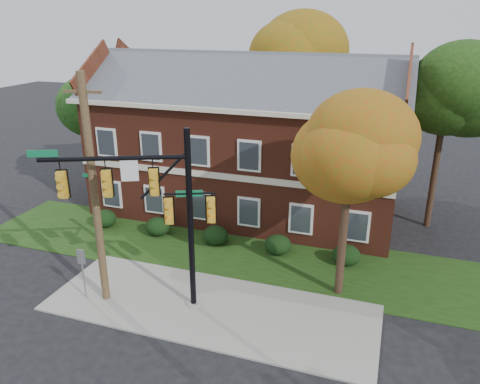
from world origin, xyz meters
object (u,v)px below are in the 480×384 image
(traffic_signal, at_px, (154,203))
(tree_far_rear, at_px, (298,58))
(hedge_far_left, at_px, (105,218))
(tree_left_rear, at_px, (96,100))
(sign_post, at_px, (82,266))
(utility_pole, at_px, (94,194))
(tree_right_rear, at_px, (455,88))
(hedge_center, at_px, (215,235))
(tree_near_right, at_px, (356,151))
(hedge_right, at_px, (278,245))
(hedge_far_right, at_px, (346,255))
(apartment_building, at_px, (246,133))
(hedge_left, at_px, (158,227))

(traffic_signal, bearing_deg, tree_far_rear, 62.58)
(hedge_far_left, relative_size, tree_left_rear, 0.16)
(tree_left_rear, relative_size, sign_post, 3.68)
(sign_post, bearing_deg, utility_pole, 7.54)
(tree_right_rear, relative_size, sign_post, 4.40)
(hedge_center, distance_m, tree_left_rear, 12.23)
(tree_near_right, relative_size, tree_far_rear, 0.74)
(utility_pole, bearing_deg, hedge_right, 38.65)
(hedge_right, bearing_deg, utility_pole, -133.05)
(hedge_right, relative_size, hedge_far_right, 1.00)
(tree_left_rear, bearing_deg, apartment_building, 6.54)
(tree_left_rear, xyz_separation_m, utility_pole, (7.16, -10.64, -1.72))
(hedge_right, bearing_deg, hedge_left, 180.00)
(hedge_left, height_order, hedge_far_right, same)
(tree_left_rear, bearing_deg, traffic_signal, -47.03)
(hedge_left, distance_m, tree_right_rear, 17.74)
(hedge_center, bearing_deg, apartment_building, 90.00)
(hedge_far_left, height_order, sign_post, sign_post)
(hedge_far_right, distance_m, tree_right_rear, 10.66)
(hedge_right, distance_m, tree_far_rear, 15.66)
(hedge_center, relative_size, utility_pole, 0.14)
(apartment_building, relative_size, tree_left_rear, 2.12)
(utility_pole, bearing_deg, hedge_left, 89.83)
(utility_pole, xyz_separation_m, sign_post, (-0.86, -0.26, -3.32))
(hedge_center, distance_m, tree_far_rear, 15.57)
(tree_near_right, xyz_separation_m, traffic_signal, (-7.23, -3.46, -1.85))
(tree_near_right, relative_size, tree_right_rear, 0.81)
(tree_left_rear, distance_m, tree_right_rear, 21.19)
(tree_right_rear, height_order, sign_post, tree_right_rear)
(hedge_far_left, distance_m, tree_near_right, 15.75)
(hedge_right, bearing_deg, tree_right_rear, 38.02)
(tree_right_rear, bearing_deg, hedge_right, -141.98)
(traffic_signal, xyz_separation_m, sign_post, (-3.42, -0.46, -3.18))
(apartment_building, xyz_separation_m, sign_post, (-3.43, -12.01, -3.35))
(hedge_left, xyz_separation_m, tree_near_right, (10.72, -2.83, 6.14))
(hedge_left, height_order, tree_right_rear, tree_right_rear)
(hedge_center, bearing_deg, sign_post, -116.88)
(utility_pole, bearing_deg, hedge_center, 60.11)
(hedge_left, bearing_deg, hedge_center, 0.00)
(apartment_building, height_order, tree_left_rear, apartment_building)
(hedge_left, relative_size, tree_near_right, 0.16)
(hedge_far_left, relative_size, tree_near_right, 0.16)
(hedge_center, distance_m, tree_near_right, 9.90)
(apartment_building, relative_size, hedge_far_right, 13.43)
(apartment_building, height_order, sign_post, apartment_building)
(tree_left_rear, height_order, tree_right_rear, tree_right_rear)
(hedge_far_left, height_order, hedge_center, same)
(tree_near_right, distance_m, sign_post, 12.42)
(hedge_far_left, height_order, hedge_left, same)
(tree_right_rear, relative_size, traffic_signal, 1.37)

